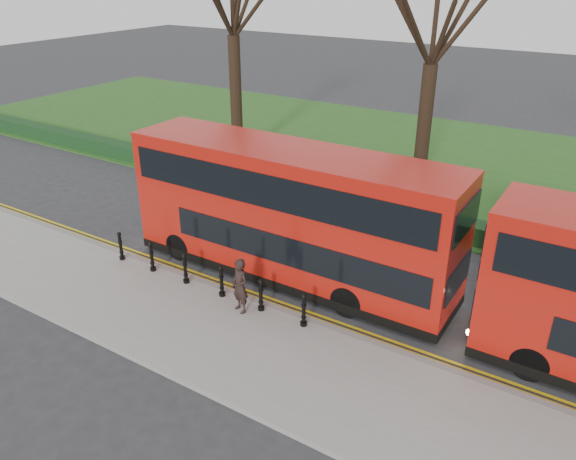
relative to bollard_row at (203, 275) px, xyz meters
The scene contains 11 objects.
ground 1.72m from the bollard_row, 57.69° to the left, with size 120.00×120.00×0.00m, color #28282B.
pavement 1.94m from the bollard_row, 62.64° to the right, with size 60.00×4.00×0.15m, color gray.
kerb 1.09m from the bollard_row, 22.29° to the left, with size 60.00×0.25×0.16m, color slate.
grass_verge 16.38m from the bollard_row, 87.01° to the left, with size 60.00×18.00×0.06m, color #24501A.
hedge 8.20m from the bollard_row, 84.02° to the left, with size 60.00×0.90×0.80m, color black.
yellow_line_outer 1.25m from the bollard_row, 37.29° to the left, with size 60.00×0.10×0.01m, color yellow.
yellow_line_inner 1.37m from the bollard_row, 44.88° to the left, with size 60.00×0.10×0.01m, color yellow.
tree_mid 13.67m from the bollard_row, 75.89° to the left, with size 6.79×6.79×10.61m.
bollard_row is the anchor object (origin of this frame).
bus_lead 3.35m from the bollard_row, 54.75° to the left, with size 11.09×2.55×4.41m.
pedestrian 1.81m from the bollard_row, 11.66° to the right, with size 0.63×0.41×1.72m, color black.
Camera 1 is at (9.60, -12.86, 9.61)m, focal length 35.00 mm.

